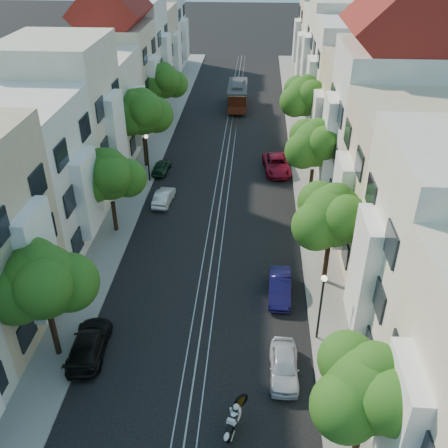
% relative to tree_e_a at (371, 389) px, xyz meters
% --- Properties ---
extents(ground, '(200.00, 200.00, 0.00)m').
position_rel_tree_e_a_xyz_m(ground, '(-7.26, 31.02, -4.40)').
color(ground, black).
rests_on(ground, ground).
extents(sidewalk_east, '(2.50, 80.00, 0.12)m').
position_rel_tree_e_a_xyz_m(sidewalk_east, '(-0.01, 31.02, -4.34)').
color(sidewalk_east, gray).
rests_on(sidewalk_east, ground).
extents(sidewalk_west, '(2.50, 80.00, 0.12)m').
position_rel_tree_e_a_xyz_m(sidewalk_west, '(-14.51, 31.02, -4.34)').
color(sidewalk_west, gray).
rests_on(sidewalk_west, ground).
extents(rail_left, '(0.06, 80.00, 0.02)m').
position_rel_tree_e_a_xyz_m(rail_left, '(-7.81, 31.02, -4.39)').
color(rail_left, gray).
rests_on(rail_left, ground).
extents(rail_slot, '(0.06, 80.00, 0.02)m').
position_rel_tree_e_a_xyz_m(rail_slot, '(-7.26, 31.02, -4.39)').
color(rail_slot, gray).
rests_on(rail_slot, ground).
extents(rail_right, '(0.06, 80.00, 0.02)m').
position_rel_tree_e_a_xyz_m(rail_right, '(-6.71, 31.02, -4.39)').
color(rail_right, gray).
rests_on(rail_right, ground).
extents(lane_line, '(0.08, 80.00, 0.01)m').
position_rel_tree_e_a_xyz_m(lane_line, '(-7.26, 31.02, -4.40)').
color(lane_line, tan).
rests_on(lane_line, ground).
extents(townhouses_east, '(7.75, 72.00, 12.00)m').
position_rel_tree_e_a_xyz_m(townhouses_east, '(4.61, 30.94, 0.79)').
color(townhouses_east, beige).
rests_on(townhouses_east, ground).
extents(townhouses_west, '(7.75, 72.00, 11.76)m').
position_rel_tree_e_a_xyz_m(townhouses_west, '(-19.13, 30.94, 0.68)').
color(townhouses_west, silver).
rests_on(townhouses_west, ground).
extents(tree_e_a, '(4.72, 3.87, 6.27)m').
position_rel_tree_e_a_xyz_m(tree_e_a, '(0.00, 0.00, 0.00)').
color(tree_e_a, black).
rests_on(tree_e_a, ground).
extents(tree_e_b, '(4.93, 4.08, 6.68)m').
position_rel_tree_e_a_xyz_m(tree_e_b, '(0.00, 12.00, 0.34)').
color(tree_e_b, black).
rests_on(tree_e_b, ground).
extents(tree_e_c, '(4.84, 3.99, 6.52)m').
position_rel_tree_e_a_xyz_m(tree_e_c, '(0.00, 23.00, 0.20)').
color(tree_e_c, black).
rests_on(tree_e_c, ground).
extents(tree_e_d, '(5.01, 4.16, 6.85)m').
position_rel_tree_e_a_xyz_m(tree_e_d, '(0.00, 34.00, 0.47)').
color(tree_e_d, black).
rests_on(tree_e_d, ground).
extents(tree_w_a, '(4.93, 4.08, 6.68)m').
position_rel_tree_e_a_xyz_m(tree_w_a, '(-14.40, 5.00, 0.34)').
color(tree_w_a, black).
rests_on(tree_w_a, ground).
extents(tree_w_b, '(4.72, 3.87, 6.27)m').
position_rel_tree_e_a_xyz_m(tree_w_b, '(-14.40, 17.00, 0.00)').
color(tree_w_b, black).
rests_on(tree_w_b, ground).
extents(tree_w_c, '(5.13, 4.28, 7.09)m').
position_rel_tree_e_a_xyz_m(tree_w_c, '(-14.40, 28.00, 0.67)').
color(tree_w_c, black).
rests_on(tree_w_c, ground).
extents(tree_w_d, '(4.84, 3.99, 6.52)m').
position_rel_tree_e_a_xyz_m(tree_w_d, '(-14.40, 39.00, 0.20)').
color(tree_w_d, black).
rests_on(tree_w_d, ground).
extents(lamp_east, '(0.32, 0.32, 4.16)m').
position_rel_tree_e_a_xyz_m(lamp_east, '(-0.96, 7.02, -1.55)').
color(lamp_east, black).
rests_on(lamp_east, ground).
extents(lamp_west, '(0.32, 0.32, 4.16)m').
position_rel_tree_e_a_xyz_m(lamp_west, '(-13.56, 25.02, -1.55)').
color(lamp_west, black).
rests_on(lamp_west, ground).
extents(sportbike_rider, '(0.99, 1.90, 1.52)m').
position_rel_tree_e_a_xyz_m(sportbike_rider, '(-5.11, 1.14, -3.55)').
color(sportbike_rider, black).
rests_on(sportbike_rider, ground).
extents(cable_car, '(2.31, 7.09, 2.71)m').
position_rel_tree_e_a_xyz_m(cable_car, '(-6.88, 45.09, -2.79)').
color(cable_car, black).
rests_on(cable_car, ground).
extents(parked_car_e_near, '(1.45, 3.54, 1.20)m').
position_rel_tree_e_a_xyz_m(parked_car_e_near, '(-2.83, 4.45, -3.80)').
color(parked_car_e_near, silver).
rests_on(parked_car_e_near, ground).
extents(parked_car_e_mid, '(1.41, 3.75, 1.22)m').
position_rel_tree_e_a_xyz_m(parked_car_e_mid, '(-2.86, 10.58, -3.79)').
color(parked_car_e_mid, '#0F0C3E').
rests_on(parked_car_e_mid, ground).
extents(parked_car_e_far, '(2.69, 4.93, 1.31)m').
position_rel_tree_e_a_xyz_m(parked_car_e_far, '(-2.64, 27.82, -3.74)').
color(parked_car_e_far, maroon).
rests_on(parked_car_e_far, ground).
extents(parked_car_w_near, '(1.99, 4.41, 1.25)m').
position_rel_tree_e_a_xyz_m(parked_car_w_near, '(-12.86, 5.24, -3.77)').
color(parked_car_w_near, black).
rests_on(parked_car_w_near, ground).
extents(parked_car_w_mid, '(1.44, 3.39, 1.09)m').
position_rel_tree_e_a_xyz_m(parked_car_w_mid, '(-11.71, 21.40, -3.85)').
color(parked_car_w_mid, silver).
rests_on(parked_car_w_mid, ground).
extents(parked_car_w_far, '(1.50, 3.25, 1.08)m').
position_rel_tree_e_a_xyz_m(parked_car_w_far, '(-12.86, 26.89, -3.86)').
color(parked_car_w_far, black).
rests_on(parked_car_w_far, ground).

